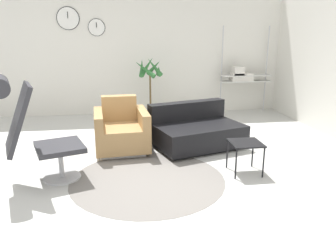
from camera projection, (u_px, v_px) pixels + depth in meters
The scene contains 9 objects.
ground_plane at pixel (139, 168), 4.30m from camera, with size 12.00×12.00×0.00m, color silver.
wall_back at pixel (130, 49), 6.95m from camera, with size 12.00×0.09×2.80m.
round_rug at pixel (148, 179), 3.95m from camera, with size 1.86×1.86×0.01m.
lounge_chair at pixel (29, 122), 3.66m from camera, with size 1.04×0.81×1.27m.
armchair_red at pixel (121, 131), 4.90m from camera, with size 0.84×0.89×0.78m.
couch_low at pixel (196, 131), 5.08m from camera, with size 1.51×1.24×0.65m.
side_table at pixel (246, 146), 4.06m from camera, with size 0.39×0.39×0.40m.
potted_plant at pixel (150, 88), 6.69m from camera, with size 0.61×0.61×1.27m.
shelf_unit at pixel (242, 76), 7.14m from camera, with size 1.09×0.28×1.88m.
Camera 1 is at (-0.16, -4.01, 1.68)m, focal length 35.00 mm.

